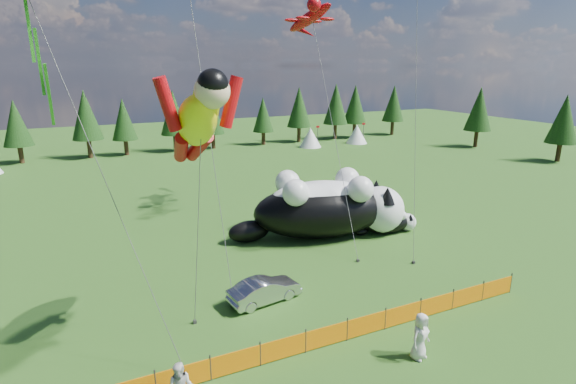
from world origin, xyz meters
name	(u,v)px	position (x,y,z in m)	size (l,w,h in m)	color
ground	(295,312)	(0.00, 0.00, 0.00)	(160.00, 160.00, 0.00)	#0C380A
safety_fence	(327,336)	(0.00, -3.00, 0.50)	(22.06, 0.06, 1.10)	#262626
tree_line	(147,124)	(0.00, 45.00, 4.00)	(90.00, 4.00, 8.00)	black
festival_tents	(238,143)	(11.00, 40.00, 1.40)	(50.00, 3.20, 2.80)	white
cat_large	(329,206)	(6.52, 8.15, 2.13)	(12.29, 6.44, 4.49)	black
cat_small	(389,222)	(10.75, 6.85, 0.81)	(4.70, 2.19, 1.70)	black
car	(265,290)	(-0.93, 1.60, 0.62)	(1.30, 3.74, 1.23)	silver
spectator_e	(420,336)	(2.99, -5.25, 0.99)	(0.97, 0.63, 1.98)	silver
superhero_kite	(197,122)	(-4.31, -0.16, 9.35)	(5.33, 5.68, 11.71)	#F8ED0D
gecko_kite	(310,18)	(8.32, 14.71, 14.88)	(4.88, 14.86, 18.62)	#B4090F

